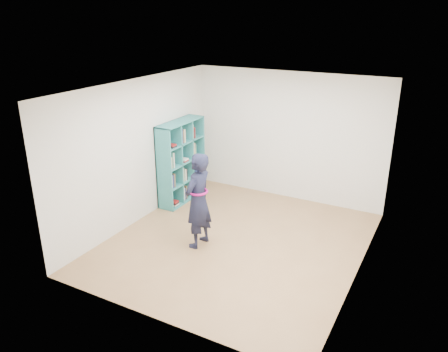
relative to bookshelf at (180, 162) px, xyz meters
The scene contains 9 objects.
floor 2.27m from the bookshelf, 30.30° to the right, with size 4.50×4.50×0.00m, color #956B43.
ceiling 2.78m from the bookshelf, 30.30° to the right, with size 4.50×4.50×0.00m, color white.
wall_left 1.19m from the bookshelf, 98.69° to the right, with size 0.02×4.50×2.60m, color silver.
wall_right 4.01m from the bookshelf, 15.63° to the right, with size 0.02×4.50×2.60m, color silver.
wall_back 2.24m from the bookshelf, 32.66° to the left, with size 4.00×0.02×2.60m, color silver.
wall_front 3.83m from the bookshelf, 61.08° to the right, with size 4.00×0.02×2.60m, color silver.
bookshelf is the anchor object (origin of this frame).
person 1.95m from the bookshelf, 47.72° to the right, with size 0.42×0.61×1.60m.
smartphone 1.80m from the bookshelf, 49.36° to the right, with size 0.02×0.09×0.14m.
Camera 1 is at (2.90, -5.84, 3.68)m, focal length 35.00 mm.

